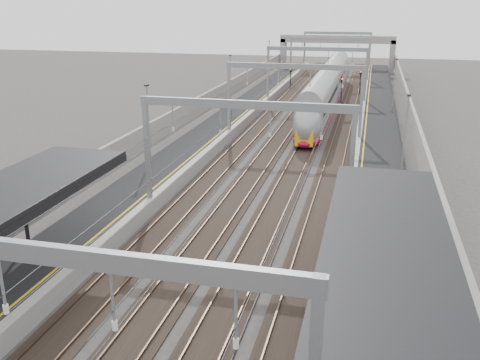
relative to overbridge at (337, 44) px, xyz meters
The scene contains 11 objects.
platform_left 55.79m from the overbridge, 98.28° to the right, with size 4.00×120.00×1.00m, color black.
platform_right 55.79m from the overbridge, 81.72° to the right, with size 4.00×120.00×1.00m, color black.
tracks 55.25m from the overbridge, 90.00° to the right, with size 11.40×140.00×0.20m.
overhead_line 48.39m from the overbridge, 90.00° to the right, with size 13.00×140.00×6.60m.
overbridge is the anchor object (origin of this frame).
wall_left 56.25m from the overbridge, 101.51° to the right, with size 0.30×120.00×3.20m, color gray.
wall_right 56.25m from the overbridge, 78.49° to the right, with size 0.30×120.00×3.20m, color gray.
train 38.88m from the overbridge, 87.78° to the right, with size 2.63×47.86×4.16m.
signal_green 25.84m from the overbridge, 101.69° to the right, with size 0.32×0.32×3.48m.
signal_red_near 34.92m from the overbridge, 84.72° to the right, with size 0.32×0.32×3.48m.
signal_red_far 26.83m from the overbridge, 78.32° to the right, with size 0.32×0.32×3.48m.
Camera 1 is at (7.05, -8.02, 13.01)m, focal length 40.00 mm.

